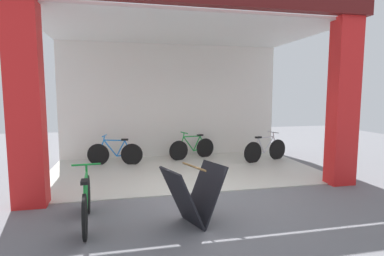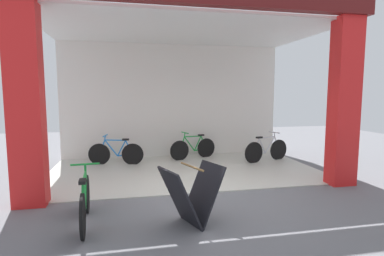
# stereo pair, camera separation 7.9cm
# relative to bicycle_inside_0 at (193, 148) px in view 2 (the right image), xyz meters

# --- Properties ---
(ground_plane) EXTENTS (20.90, 20.90, 0.00)m
(ground_plane) POSITION_rel_bicycle_inside_0_xyz_m (-0.48, -3.03, -0.32)
(ground_plane) COLOR slate
(ground_plane) RESTS_ON ground
(shop_facade) EXTENTS (6.65, 3.94, 4.19)m
(shop_facade) POSITION_rel_bicycle_inside_0_xyz_m (-0.48, -1.17, 1.93)
(shop_facade) COLOR beige
(shop_facade) RESTS_ON ground
(bicycle_inside_0) EXTENTS (1.40, 0.51, 0.80)m
(bicycle_inside_0) POSITION_rel_bicycle_inside_0_xyz_m (0.00, 0.00, 0.00)
(bicycle_inside_0) COLOR black
(bicycle_inside_0) RESTS_ON ground
(bicycle_inside_1) EXTENTS (1.44, 0.52, 0.82)m
(bicycle_inside_1) POSITION_rel_bicycle_inside_0_xyz_m (1.91, -0.75, 0.01)
(bicycle_inside_1) COLOR black
(bicycle_inside_1) RESTS_ON ground
(bicycle_inside_2) EXTENTS (1.44, 0.41, 0.80)m
(bicycle_inside_2) POSITION_rel_bicycle_inside_0_xyz_m (-2.15, -0.30, 0.00)
(bicycle_inside_2) COLOR black
(bicycle_inside_2) RESTS_ON ground
(bicycle_parked_0) EXTENTS (0.42, 1.52, 0.84)m
(bicycle_parked_0) POSITION_rel_bicycle_inside_0_xyz_m (-2.44, -4.01, 0.02)
(bicycle_parked_0) COLOR black
(bicycle_parked_0) RESTS_ON ground
(sandwich_board_sign) EXTENTS (0.96, 0.82, 0.87)m
(sandwich_board_sign) POSITION_rel_bicycle_inside_0_xyz_m (-0.94, -4.32, 0.11)
(sandwich_board_sign) COLOR black
(sandwich_board_sign) RESTS_ON ground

